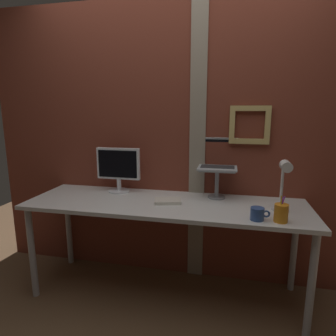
{
  "coord_description": "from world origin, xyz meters",
  "views": [
    {
      "loc": [
        0.45,
        -2.09,
        1.47
      ],
      "look_at": [
        -0.02,
        0.07,
        1.02
      ],
      "focal_mm": 30.69,
      "sensor_mm": 36.0,
      "label": 1
    }
  ],
  "objects_px": {
    "monitor": "(118,167)",
    "desk_lamp": "(284,181)",
    "laptop": "(218,159)",
    "coffee_mug": "(258,214)",
    "pen_cup": "(281,213)"
  },
  "relations": [
    {
      "from": "monitor",
      "to": "desk_lamp",
      "type": "height_order",
      "value": "monitor"
    },
    {
      "from": "laptop",
      "to": "coffee_mug",
      "type": "distance_m",
      "value": 0.64
    },
    {
      "from": "monitor",
      "to": "desk_lamp",
      "type": "xyz_separation_m",
      "value": [
        1.29,
        -0.26,
        0.01
      ]
    },
    {
      "from": "desk_lamp",
      "to": "monitor",
      "type": "bearing_deg",
      "value": 168.82
    },
    {
      "from": "laptop",
      "to": "desk_lamp",
      "type": "xyz_separation_m",
      "value": [
        0.46,
        -0.33,
        -0.08
      ]
    },
    {
      "from": "monitor",
      "to": "pen_cup",
      "type": "relative_size",
      "value": 2.2
    },
    {
      "from": "monitor",
      "to": "desk_lamp",
      "type": "bearing_deg",
      "value": -11.18
    },
    {
      "from": "laptop",
      "to": "pen_cup",
      "type": "distance_m",
      "value": 0.7
    },
    {
      "from": "monitor",
      "to": "desk_lamp",
      "type": "relative_size",
      "value": 1.03
    },
    {
      "from": "monitor",
      "to": "coffee_mug",
      "type": "bearing_deg",
      "value": -20.78
    },
    {
      "from": "laptop",
      "to": "coffee_mug",
      "type": "height_order",
      "value": "laptop"
    },
    {
      "from": "laptop",
      "to": "pen_cup",
      "type": "xyz_separation_m",
      "value": [
        0.43,
        -0.5,
        -0.25
      ]
    },
    {
      "from": "laptop",
      "to": "coffee_mug",
      "type": "xyz_separation_m",
      "value": [
        0.28,
        -0.5,
        -0.26
      ]
    },
    {
      "from": "desk_lamp",
      "to": "pen_cup",
      "type": "height_order",
      "value": "desk_lamp"
    },
    {
      "from": "laptop",
      "to": "pen_cup",
      "type": "height_order",
      "value": "laptop"
    }
  ]
}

